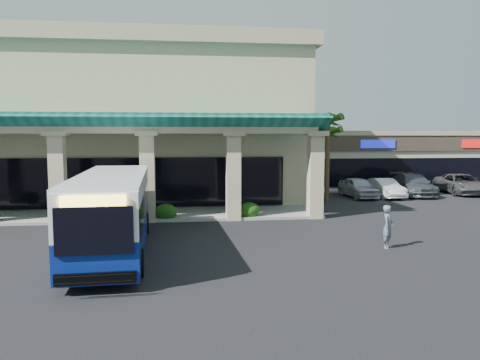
{
  "coord_description": "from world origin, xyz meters",
  "views": [
    {
      "loc": [
        -1.2,
        -19.46,
        4.55
      ],
      "look_at": [
        1.79,
        4.67,
        2.2
      ],
      "focal_mm": 35.0,
      "sensor_mm": 36.0,
      "label": 1
    }
  ],
  "objects": [
    {
      "name": "ground",
      "position": [
        0.0,
        0.0,
        0.0
      ],
      "size": [
        110.0,
        110.0,
        0.0
      ],
      "primitive_type": "plane",
      "color": "black"
    },
    {
      "name": "main_building",
      "position": [
        -8.0,
        16.0,
        5.67
      ],
      "size": [
        30.8,
        14.8,
        11.35
      ],
      "primitive_type": null,
      "color": "#C1B58A",
      "rests_on": "ground"
    },
    {
      "name": "arcade",
      "position": [
        -8.0,
        6.8,
        2.85
      ],
      "size": [
        30.0,
        6.2,
        5.7
      ],
      "primitive_type": null,
      "color": "#0F5E53",
      "rests_on": "ground"
    },
    {
      "name": "strip_mall",
      "position": [
        18.0,
        24.0,
        2.45
      ],
      "size": [
        22.5,
        12.5,
        4.9
      ],
      "primitive_type": null,
      "color": "#C1B69C",
      "rests_on": "ground"
    },
    {
      "name": "palm_0",
      "position": [
        8.5,
        11.0,
        3.3
      ],
      "size": [
        2.4,
        2.4,
        6.6
      ],
      "primitive_type": null,
      "color": "#275516",
      "rests_on": "ground"
    },
    {
      "name": "palm_1",
      "position": [
        9.5,
        14.0,
        2.9
      ],
      "size": [
        2.4,
        2.4,
        5.8
      ],
      "primitive_type": null,
      "color": "#275516",
      "rests_on": "ground"
    },
    {
      "name": "broadleaf_tree",
      "position": [
        7.5,
        19.0,
        2.41
      ],
      "size": [
        2.6,
        2.6,
        4.81
      ],
      "primitive_type": null,
      "color": "#18400E",
      "rests_on": "ground"
    },
    {
      "name": "transit_bus",
      "position": [
        -3.9,
        -1.0,
        1.52
      ],
      "size": [
        3.04,
        11.01,
        3.05
      ],
      "primitive_type": null,
      "rotation": [
        0.0,
        0.0,
        0.05
      ],
      "color": "navy",
      "rests_on": "ground"
    },
    {
      "name": "pedestrian",
      "position": [
        6.99,
        -1.81,
        0.87
      ],
      "size": [
        0.73,
        0.76,
        1.74
      ],
      "primitive_type": "imported",
      "rotation": [
        0.0,
        0.0,
        0.88
      ],
      "color": "slate",
      "rests_on": "ground"
    },
    {
      "name": "car_silver",
      "position": [
        11.52,
        13.05,
        0.74
      ],
      "size": [
        1.96,
        4.42,
        1.48
      ],
      "primitive_type": "imported",
      "rotation": [
        0.0,
        0.0,
        0.05
      ],
      "color": "#AFB2C1",
      "rests_on": "ground"
    },
    {
      "name": "car_white",
      "position": [
        13.42,
        12.82,
        0.69
      ],
      "size": [
        1.71,
        4.26,
        1.38
      ],
      "primitive_type": "imported",
      "rotation": [
        0.0,
        0.0,
        0.06
      ],
      "color": "silver",
      "rests_on": "ground"
    },
    {
      "name": "car_red",
      "position": [
        16.12,
        13.79,
        0.8
      ],
      "size": [
        2.96,
        5.78,
        1.61
      ],
      "primitive_type": "imported",
      "rotation": [
        0.0,
        0.0,
        -0.13
      ],
      "color": "#434951",
      "rests_on": "ground"
    },
    {
      "name": "car_gray",
      "position": [
        20.24,
        14.14,
        0.77
      ],
      "size": [
        3.29,
        5.81,
        1.53
      ],
      "primitive_type": "imported",
      "rotation": [
        0.0,
        0.0,
        -0.14
      ],
      "color": "#4D5052",
      "rests_on": "ground"
    }
  ]
}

